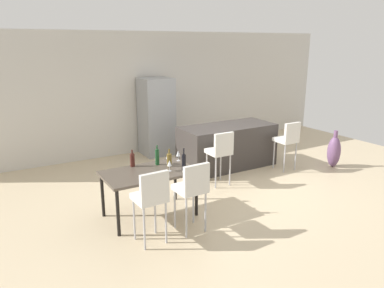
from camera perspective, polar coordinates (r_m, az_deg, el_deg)
name	(u,v)px	position (r m, az deg, el deg)	size (l,w,h in m)	color
ground_plane	(229,181)	(7.33, 5.77, -5.75)	(10.00, 10.00, 0.00)	#C6B28E
back_wall	(164,91)	(9.38, -4.42, 8.11)	(10.00, 0.12, 2.90)	beige
kitchen_island	(227,146)	(8.05, 5.46, -0.33)	(2.07, 0.91, 0.92)	#383330
bar_chair_left	(220,150)	(6.91, 4.43, -0.93)	(0.41, 0.41, 1.05)	silver
bar_chair_middle	(288,138)	(7.98, 14.64, 0.86)	(0.40, 0.40, 1.05)	silver
dining_table	(149,176)	(5.70, -6.67, -4.87)	(1.40, 0.83, 0.74)	#4C4238
dining_chair_near	(151,196)	(4.92, -6.33, -7.94)	(0.42, 0.42, 1.05)	silver
dining_chair_far	(192,186)	(5.18, 0.05, -6.59)	(0.41, 0.41, 1.05)	silver
wine_bottle_right	(157,157)	(5.93, -5.40, -1.97)	(0.06, 0.06, 0.32)	#194723
wine_bottle_far	(169,160)	(5.85, -3.54, -2.44)	(0.08, 0.08, 0.28)	brown
wine_bottle_corner	(132,160)	(5.90, -9.21, -2.43)	(0.08, 0.08, 0.27)	#471E19
wine_bottle_middle	(184,162)	(5.67, -1.27, -2.76)	(0.06, 0.06, 0.34)	black
wine_glass_left	(178,154)	(6.10, -2.15, -1.50)	(0.07, 0.07, 0.17)	silver
wine_glass_near	(169,163)	(5.62, -3.51, -3.01)	(0.07, 0.07, 0.17)	silver
wine_glass_end	(168,156)	(5.98, -3.73, -1.87)	(0.07, 0.07, 0.17)	silver
refrigerator	(156,117)	(8.89, -5.52, 4.22)	(0.72, 0.68, 1.84)	#939699
floor_vase	(334,151)	(8.61, 21.10, -1.07)	(0.28, 0.28, 0.81)	#704C75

